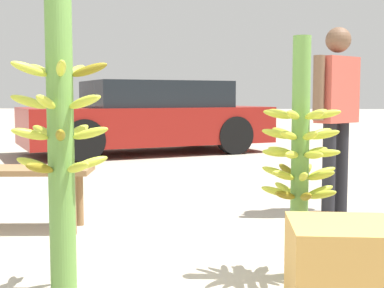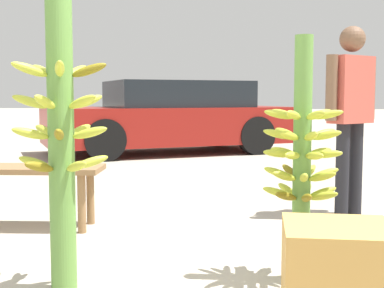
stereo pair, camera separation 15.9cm
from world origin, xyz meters
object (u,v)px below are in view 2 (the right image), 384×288
at_px(vendor_person, 351,103).
at_px(parked_car, 171,118).
at_px(market_bench, 16,176).
at_px(banana_stalk_center, 302,157).
at_px(banana_stalk_left, 61,137).
at_px(produce_crate, 337,278).

bearing_deg(vendor_person, parked_car, 72.98).
xyz_separation_m(market_bench, parked_car, (0.22, 5.46, 0.23)).
xyz_separation_m(banana_stalk_center, market_bench, (-2.04, 0.90, -0.27)).
bearing_deg(banana_stalk_left, produce_crate, -12.56).
xyz_separation_m(banana_stalk_center, parked_car, (-1.81, 6.35, -0.05)).
xyz_separation_m(banana_stalk_left, vendor_person, (1.70, 1.96, 0.15)).
distance_m(vendor_person, produce_crate, 2.39).
relative_size(vendor_person, produce_crate, 3.45).
relative_size(parked_car, produce_crate, 10.04).
bearing_deg(market_bench, vendor_person, 10.99).
distance_m(banana_stalk_left, banana_stalk_center, 1.25).
xyz_separation_m(banana_stalk_left, parked_car, (-0.61, 6.66, -0.17)).
height_order(vendor_person, parked_car, vendor_person).
relative_size(banana_stalk_left, market_bench, 1.15).
bearing_deg(banana_stalk_center, banana_stalk_left, -165.39).
bearing_deg(banana_stalk_center, produce_crate, -79.58).
bearing_deg(vendor_person, produce_crate, -143.05).
distance_m(banana_stalk_left, parked_car, 6.69).
bearing_deg(banana_stalk_center, vendor_person, 73.05).
distance_m(banana_stalk_left, vendor_person, 2.60).
xyz_separation_m(banana_stalk_center, produce_crate, (0.11, -0.61, -0.44)).
distance_m(banana_stalk_center, produce_crate, 0.76).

